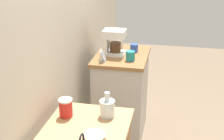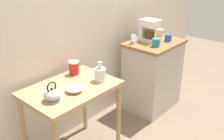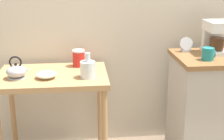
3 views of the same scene
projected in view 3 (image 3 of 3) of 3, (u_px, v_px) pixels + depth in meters
The scene contains 9 objects.
wooden_table at pixel (53, 87), 2.50m from camera, with size 0.84×0.58×0.78m.
kitchen_counter at pixel (215, 108), 2.67m from camera, with size 0.70×0.53×0.90m.
bowl_stoneware at pixel (46, 75), 2.37m from camera, with size 0.15×0.15×0.05m.
teakettle at pixel (17, 71), 2.36m from camera, with size 0.18×0.15×0.17m.
glass_carafe_vase at pixel (88, 69), 2.37m from camera, with size 0.11×0.11×0.19m.
canister_enamel at pixel (79, 58), 2.64m from camera, with size 0.10×0.10×0.14m.
coffee_maker at pixel (216, 35), 2.58m from camera, with size 0.18×0.22×0.26m.
mug_dark_teal at pixel (208, 54), 2.40m from camera, with size 0.09×0.09×0.09m.
table_clock at pixel (186, 45), 2.63m from camera, with size 0.11×0.05×0.12m.
Camera 3 is at (-0.44, -2.38, 1.56)m, focal length 51.83 mm.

